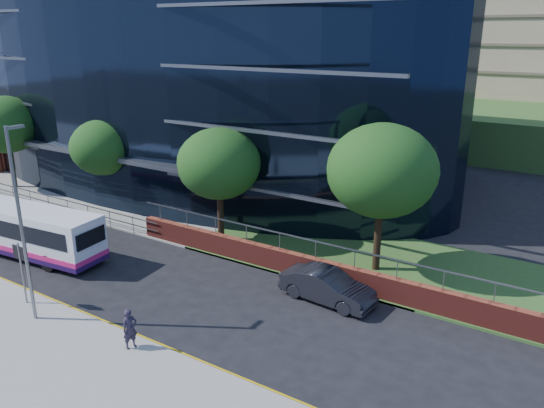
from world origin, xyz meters
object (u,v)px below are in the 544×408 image
Objects in this scene: street_sign at (21,261)px; tree_far_c at (219,164)px; tree_far_a at (6,125)px; parked_car at (327,286)px; brick_pavilion at (0,141)px; pedestrian at (130,329)px; tree_far_b at (103,147)px; city_bus at (24,230)px; tree_far_d at (382,171)px; streetlight_east at (21,221)px.

street_sign is 0.43× the size of tree_far_c.
tree_far_a is 28.84m from parked_car.
brick_pavilion reaches higher than street_sign.
street_sign reaches higher than pedestrian.
tree_far_c is at bearing -2.86° from tree_far_b.
pedestrian is at bearing -24.55° from brick_pavilion.
parked_car is (15.97, 4.09, -0.69)m from city_bus.
parked_car is 2.78× the size of pedestrian.
brick_pavilion is at bearing 168.12° from tree_far_b.
tree_far_a is at bearing -177.14° from tree_far_b.
tree_far_b reaches higher than parked_car.
street_sign is 6.17m from city_bus.
tree_far_c is 9.71m from parked_car.
tree_far_c is at bearing -173.66° from tree_far_d.
tree_far_d reaches higher than tree_far_b.
brick_pavilion is 1.16× the size of tree_far_d.
city_bus is at bearing -153.72° from tree_far_d.
tree_far_d reaches higher than tree_far_a.
streetlight_east is 5.12× the size of pedestrian.
parked_car is at bearing -14.32° from pedestrian.
brick_pavilion is 1.32× the size of tree_far_c.
street_sign is at bearing -55.92° from tree_far_b.
street_sign is at bearing -134.78° from tree_far_d.
streetlight_east is (-1.00, -11.17, -0.10)m from tree_far_c.
street_sign is at bearing -103.29° from tree_far_c.
brick_pavilion is 19.55m from tree_far_b.
pedestrian is (32.95, -15.05, -1.01)m from brick_pavilion.
tree_far_c is at bearing 73.92° from parked_car.
city_bus is at bearing -136.56° from tree_far_c.
tree_far_c reaches higher than brick_pavilion.
city_bus is 12.04m from pedestrian.
streetlight_east reaches higher than tree_far_a.
tree_far_b is at bearing -178.49° from tree_far_d.
tree_far_c is at bearing 84.89° from streetlight_east.
tree_far_c is at bearing 36.90° from pedestrian.
brick_pavilion is 1.08× the size of streetlight_east.
brick_pavilion is 29.46m from tree_far_c.
parked_car is at bearing -98.73° from tree_far_d.
brick_pavilion is 38.16m from parked_car.
tree_far_c is at bearing -8.82° from brick_pavilion.
city_bus reaches higher than parked_car.
street_sign is (26.50, -15.09, 0.21)m from brick_pavilion.
tree_far_d reaches higher than pedestrian.
pedestrian is at bearing -22.13° from city_bus.
street_sign reaches higher than city_bus.
brick_pavilion is at bearing 82.81° from parked_car.
city_bus is at bearing 148.96° from streetlight_east.
tree_far_d is (19.00, 0.50, 0.98)m from tree_far_b.
tree_far_b is (-7.50, 11.09, 2.06)m from street_sign.
tree_far_a is 0.87× the size of streetlight_east.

